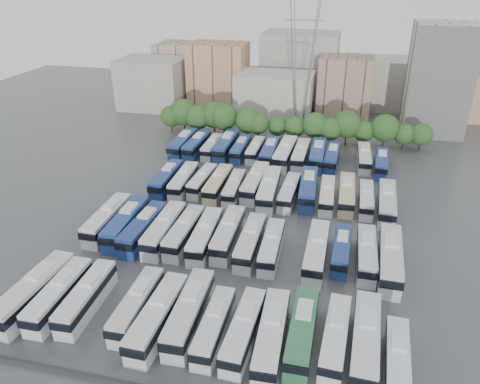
% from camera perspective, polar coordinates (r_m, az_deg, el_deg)
% --- Properties ---
extents(ground, '(220.00, 220.00, 0.00)m').
position_cam_1_polar(ground, '(75.15, 0.92, -4.53)').
color(ground, '#424447').
rests_on(ground, ground).
extents(tree_line, '(64.22, 7.80, 8.39)m').
position_cam_1_polar(tree_line, '(111.74, 4.48, 8.51)').
color(tree_line, black).
rests_on(tree_line, ground).
extents(city_buildings, '(102.00, 35.00, 20.00)m').
position_cam_1_polar(city_buildings, '(139.97, 4.54, 13.55)').
color(city_buildings, '#9E998E').
rests_on(city_buildings, ground).
extents(apartment_tower, '(14.00, 14.00, 26.00)m').
position_cam_1_polar(apartment_tower, '(125.31, 23.02, 12.51)').
color(apartment_tower, silver).
rests_on(apartment_tower, ground).
extents(electricity_pylon, '(9.00, 6.91, 33.83)m').
position_cam_1_polar(electricity_pylon, '(115.38, 7.70, 16.15)').
color(electricity_pylon, slate).
rests_on(electricity_pylon, ground).
extents(bus_r0_s0, '(3.54, 13.67, 4.25)m').
position_cam_1_polar(bus_r0_s0, '(63.89, -23.81, -11.06)').
color(bus_r0_s0, silver).
rests_on(bus_r0_s0, ground).
extents(bus_r0_s1, '(2.92, 12.28, 3.84)m').
position_cam_1_polar(bus_r0_s1, '(62.57, -21.17, -11.61)').
color(bus_r0_s1, white).
rests_on(bus_r0_s1, ground).
extents(bus_r0_s2, '(3.09, 12.02, 3.74)m').
position_cam_1_polar(bus_r0_s2, '(61.22, -18.19, -12.04)').
color(bus_r0_s2, silver).
rests_on(bus_r0_s2, ground).
extents(bus_r0_s4, '(2.77, 11.80, 3.69)m').
position_cam_1_polar(bus_r0_s4, '(58.50, -12.43, -13.28)').
color(bus_r0_s4, silver).
rests_on(bus_r0_s4, ground).
extents(bus_r0_s5, '(3.08, 12.92, 4.04)m').
position_cam_1_polar(bus_r0_s5, '(56.20, -9.94, -14.70)').
color(bus_r0_s5, silver).
rests_on(bus_r0_s5, ground).
extents(bus_r0_s6, '(3.24, 13.03, 4.06)m').
position_cam_1_polar(bus_r0_s6, '(56.23, -6.19, -14.35)').
color(bus_r0_s6, silver).
rests_on(bus_r0_s6, ground).
extents(bus_r0_s7, '(2.54, 11.18, 3.50)m').
position_cam_1_polar(bus_r0_s7, '(54.67, -3.18, -16.02)').
color(bus_r0_s7, silver).
rests_on(bus_r0_s7, ground).
extents(bus_r0_s8, '(2.95, 11.79, 3.67)m').
position_cam_1_polar(bus_r0_s8, '(54.02, 0.46, -16.47)').
color(bus_r0_s8, silver).
rests_on(bus_r0_s8, ground).
extents(bus_r0_s9, '(3.25, 12.66, 3.94)m').
position_cam_1_polar(bus_r0_s9, '(53.33, 3.87, -17.03)').
color(bus_r0_s9, silver).
rests_on(bus_r0_s9, ground).
extents(bus_r0_s10, '(2.70, 12.31, 3.86)m').
position_cam_1_polar(bus_r0_s10, '(54.25, 7.59, -16.40)').
color(bus_r0_s10, '#2F6F47').
rests_on(bus_r0_s10, ground).
extents(bus_r0_s11, '(3.08, 11.61, 3.61)m').
position_cam_1_polar(bus_r0_s11, '(54.32, 11.55, -16.90)').
color(bus_r0_s11, silver).
rests_on(bus_r0_s11, ground).
extents(bus_r0_s12, '(3.34, 13.13, 4.09)m').
position_cam_1_polar(bus_r0_s12, '(54.29, 15.04, -17.05)').
color(bus_r0_s12, silver).
rests_on(bus_r0_s12, ground).
extents(bus_r0_s13, '(2.86, 11.00, 3.42)m').
position_cam_1_polar(bus_r0_s13, '(53.42, 18.59, -19.00)').
color(bus_r0_s13, silver).
rests_on(bus_r0_s13, ground).
extents(bus_r1_s0, '(3.06, 12.81, 4.00)m').
position_cam_1_polar(bus_r1_s0, '(76.85, -15.84, -3.19)').
color(bus_r1_s0, silver).
rests_on(bus_r1_s0, ground).
extents(bus_r1_s1, '(3.37, 13.10, 4.08)m').
position_cam_1_polar(bus_r1_s1, '(74.92, -13.71, -3.69)').
color(bus_r1_s1, navy).
rests_on(bus_r1_s1, ground).
extents(bus_r1_s2, '(3.14, 12.76, 3.98)m').
position_cam_1_polar(bus_r1_s2, '(73.02, -11.68, -4.34)').
color(bus_r1_s2, navy).
rests_on(bus_r1_s2, ground).
extents(bus_r1_s3, '(2.98, 12.91, 4.04)m').
position_cam_1_polar(bus_r1_s3, '(72.15, -9.22, -4.49)').
color(bus_r1_s3, silver).
rests_on(bus_r1_s3, ground).
extents(bus_r1_s4, '(2.82, 12.28, 3.84)m').
position_cam_1_polar(bus_r1_s4, '(71.27, -6.82, -4.82)').
color(bus_r1_s4, silver).
rests_on(bus_r1_s4, ground).
extents(bus_r1_s5, '(3.31, 12.60, 3.92)m').
position_cam_1_polar(bus_r1_s5, '(69.95, -4.29, -5.31)').
color(bus_r1_s5, silver).
rests_on(bus_r1_s5, ground).
extents(bus_r1_s6, '(3.02, 12.65, 3.95)m').
position_cam_1_polar(bus_r1_s6, '(70.25, -1.46, -5.07)').
color(bus_r1_s6, silver).
rests_on(bus_r1_s6, ground).
extents(bus_r1_s7, '(2.81, 12.24, 3.83)m').
position_cam_1_polar(bus_r1_s7, '(68.44, 1.26, -6.05)').
color(bus_r1_s7, silver).
rests_on(bus_r1_s7, ground).
extents(bus_r1_s8, '(2.87, 11.58, 3.61)m').
position_cam_1_polar(bus_r1_s8, '(67.75, 3.87, -6.60)').
color(bus_r1_s8, silver).
rests_on(bus_r1_s8, ground).
extents(bus_r1_s10, '(2.85, 12.77, 4.00)m').
position_cam_1_polar(bus_r1_s10, '(67.09, 9.30, -7.09)').
color(bus_r1_s10, silver).
rests_on(bus_r1_s10, ground).
extents(bus_r1_s11, '(2.63, 10.83, 3.38)m').
position_cam_1_polar(bus_r1_s11, '(68.56, 12.25, -6.88)').
color(bus_r1_s11, navy).
rests_on(bus_r1_s11, ground).
extents(bus_r1_s12, '(2.78, 11.88, 3.71)m').
position_cam_1_polar(bus_r1_s12, '(68.19, 15.17, -7.28)').
color(bus_r1_s12, silver).
rests_on(bus_r1_s12, ground).
extents(bus_r1_s13, '(3.42, 13.74, 4.28)m').
position_cam_1_polar(bus_r1_s13, '(67.59, 17.83, -7.72)').
color(bus_r1_s13, silver).
rests_on(bus_r1_s13, ground).
extents(bus_r2_s1, '(3.03, 12.41, 3.87)m').
position_cam_1_polar(bus_r2_s1, '(88.86, -8.95, 1.62)').
color(bus_r2_s1, navy).
rests_on(bus_r2_s1, ground).
extents(bus_r2_s2, '(3.11, 12.06, 3.75)m').
position_cam_1_polar(bus_r2_s2, '(87.77, -6.89, 1.40)').
color(bus_r2_s2, silver).
rests_on(bus_r2_s2, ground).
extents(bus_r2_s3, '(2.90, 11.15, 3.47)m').
position_cam_1_polar(bus_r2_s3, '(87.73, -4.61, 1.40)').
color(bus_r2_s3, silver).
rests_on(bus_r2_s3, ground).
extents(bus_r2_s4, '(2.66, 12.13, 3.80)m').
position_cam_1_polar(bus_r2_s4, '(85.96, -2.69, 1.03)').
color(bus_r2_s4, beige).
rests_on(bus_r2_s4, ground).
extents(bus_r2_s5, '(2.91, 11.16, 3.47)m').
position_cam_1_polar(bus_r2_s5, '(84.73, -0.74, 0.55)').
color(bus_r2_s5, silver).
rests_on(bus_r2_s5, ground).
extents(bus_r2_s6, '(3.09, 13.06, 4.08)m').
position_cam_1_polar(bus_r2_s6, '(86.08, 1.86, 1.19)').
color(bus_r2_s6, silver).
rests_on(bus_r2_s6, ground).
extents(bus_r2_s7, '(3.56, 13.58, 4.22)m').
position_cam_1_polar(bus_r2_s7, '(83.52, 3.57, 0.37)').
color(bus_r2_s7, silver).
rests_on(bus_r2_s7, ground).
extents(bus_r2_s8, '(2.84, 11.44, 3.57)m').
position_cam_1_polar(bus_r2_s8, '(83.47, 6.03, 0.01)').
color(bus_r2_s8, silver).
rests_on(bus_r2_s8, ground).
extents(bus_r2_s9, '(3.51, 13.28, 4.13)m').
position_cam_1_polar(bus_r2_s9, '(84.58, 8.31, 0.45)').
color(bus_r2_s9, navy).
rests_on(bus_r2_s9, ground).
extents(bus_r2_s10, '(2.78, 11.27, 3.51)m').
position_cam_1_polar(bus_r2_s10, '(83.46, 10.55, -0.33)').
color(bus_r2_s10, silver).
rests_on(bus_r2_s10, ground).
extents(bus_r2_s11, '(2.92, 12.40, 3.87)m').
position_cam_1_polar(bus_r2_s11, '(84.11, 12.86, -0.21)').
color(bus_r2_s11, '#CBBB8B').
rests_on(bus_r2_s11, ground).
extents(bus_r2_s12, '(2.45, 10.90, 3.41)m').
position_cam_1_polar(bus_r2_s12, '(83.53, 15.11, -0.85)').
color(bus_r2_s12, silver).
rests_on(bus_r2_s12, ground).
extents(bus_r2_s13, '(3.24, 13.07, 4.07)m').
position_cam_1_polar(bus_r2_s13, '(82.51, 17.46, -1.28)').
color(bus_r2_s13, silver).
rests_on(bus_r2_s13, ground).
extents(bus_r3_s0, '(2.93, 13.02, 4.08)m').
position_cam_1_polar(bus_r3_s0, '(105.76, -6.95, 5.89)').
color(bus_r3_s0, navy).
rests_on(bus_r3_s0, ground).
extents(bus_r3_s1, '(3.00, 12.55, 3.92)m').
position_cam_1_polar(bus_r3_s1, '(104.77, -5.29, 5.73)').
color(bus_r3_s1, navy).
rests_on(bus_r3_s1, ground).
extents(bus_r3_s2, '(2.55, 10.93, 3.42)m').
position_cam_1_polar(bus_r3_s2, '(104.21, -3.44, 5.54)').
color(bus_r3_s2, silver).
rests_on(bus_r3_s2, ground).
extents(bus_r3_s3, '(3.02, 13.42, 4.20)m').
position_cam_1_polar(bus_r3_s3, '(103.58, -1.71, 5.67)').
color(bus_r3_s3, navy).
rests_on(bus_r3_s3, ground).
extents(bus_r3_s4, '(2.59, 11.35, 3.55)m').
position_cam_1_polar(bus_r3_s4, '(102.72, 0.06, 5.31)').
color(bus_r3_s4, navy).
rests_on(bus_r3_s4, ground).
extents(bus_r3_s5, '(2.43, 10.86, 3.40)m').
position_cam_1_polar(bus_r3_s5, '(102.37, 1.89, 5.18)').
color(bus_r3_s5, silver).
rests_on(bus_r3_s5, ground).
extents(bus_r3_s6, '(3.03, 12.68, 3.96)m').
position_cam_1_polar(bus_r3_s6, '(100.38, 3.63, 4.87)').
color(bus_r3_s6, navy).
rests_on(bus_r3_s6, ground).
extents(bus_r3_s7, '(3.48, 13.79, 4.29)m').
position_cam_1_polar(bus_r3_s7, '(99.72, 5.52, 4.75)').
color(bus_r3_s7, silver).
rests_on(bus_r3_s7, ground).
extents(bus_r3_s8, '(2.83, 12.51, 3.92)m').
position_cam_1_polar(bus_r3_s8, '(99.85, 7.42, 4.57)').
color(bus_r3_s8, silver).
rests_on(bus_r3_s8, ground).
extents(bus_r3_s9, '(3.05, 13.11, 4.10)m').
position_cam_1_polar(bus_r3_s9, '(99.94, 9.44, 4.50)').
color(bus_r3_s9, navy).
rests_on(bus_r3_s9, ground).
extents(bus_r3_s10, '(2.99, 12.03, 3.75)m').
position_cam_1_polar(bus_r3_s10, '(99.74, 11.16, 4.20)').
color(bus_r3_s10, navy).
rests_on(bus_r3_s10, ground).
extents(bus_r3_s12, '(2.98, 11.82, 3.68)m').
position_cam_1_polar(bus_r3_s12, '(101.09, 14.89, 4.08)').
color(bus_r3_s12, silver).
rests_on(bus_r3_s12, ground).
extents(bus_r3_s13, '(3.07, 11.59, 3.60)m').
position_cam_1_polar(bus_r3_s13, '(99.42, 16.87, 3.42)').
color(bus_r3_s13, navy).
rests_on(bus_r3_s13, ground).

